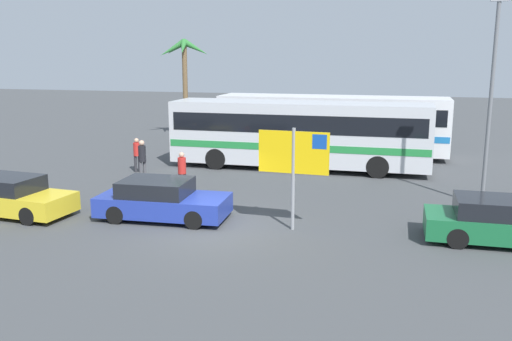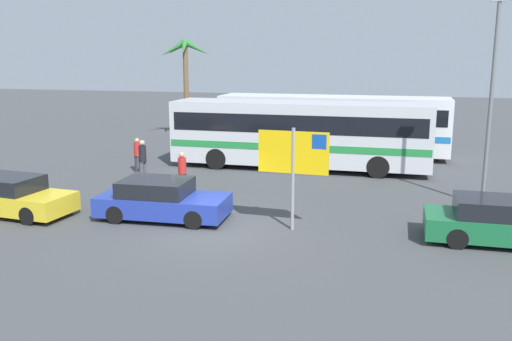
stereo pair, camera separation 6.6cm
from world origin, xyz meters
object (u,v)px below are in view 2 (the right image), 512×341
Objects in this scene: pedestrian_crossing_lot at (137,152)px; car_yellow at (12,196)px; car_green at (505,222)px; pedestrian_near_sign at (182,169)px; car_blue at (161,200)px; bus_rear_coach at (332,122)px; pedestrian_by_bus at (143,157)px; ferry_sign at (295,157)px; bus_front_coach at (299,131)px.

car_yellow is at bearing -40.46° from pedestrian_crossing_lot.
car_green is at bearing 8.97° from car_yellow.
car_yellow is at bearing 102.58° from pedestrian_near_sign.
car_green is 10.61m from car_blue.
bus_rear_coach is 6.79× the size of pedestrian_by_bus.
pedestrian_crossing_lot is at bearing 145.39° from ferry_sign.
bus_front_coach is 9.87m from car_blue.
pedestrian_near_sign is at bearing -120.31° from bus_front_coach.
pedestrian_near_sign reaches higher than car_blue.
ferry_sign is (1.59, -9.42, 0.54)m from bus_front_coach.
car_green is (15.73, 1.11, 0.00)m from car_yellow.
bus_rear_coach reaches higher than car_yellow.
ferry_sign is 9.79m from car_yellow.
bus_front_coach and bus_rear_coach have the same top height.
ferry_sign is 2.01× the size of pedestrian_crossing_lot.
ferry_sign is at bearing -80.43° from bus_front_coach.
ferry_sign is at bearing 19.07° from pedestrian_crossing_lot.
car_green is at bearing 33.28° from pedestrian_crossing_lot.
car_green is 11.66m from pedestrian_near_sign.
pedestrian_by_bus is (-13.70, 4.66, 0.43)m from car_green.
pedestrian_near_sign is at bearing 164.05° from car_green.
ferry_sign is 4.79m from car_blue.
bus_rear_coach is 11.10m from pedestrian_near_sign.
ferry_sign reaches higher than bus_front_coach.
ferry_sign is at bearing -175.21° from pedestrian_by_bus.
ferry_sign is at bearing 9.79° from car_yellow.
pedestrian_near_sign is (-11.23, 3.10, 0.34)m from car_green.
pedestrian_crossing_lot is at bearing 87.92° from car_yellow.
bus_rear_coach reaches higher than pedestrian_by_bus.
car_blue is 2.74× the size of pedestrian_crossing_lot.
bus_rear_coach is at bearing -54.90° from pedestrian_near_sign.
bus_front_coach is 3.80× the size of ferry_sign.
bus_rear_coach is 11.07m from pedestrian_by_bus.
car_green is 2.57× the size of pedestrian_by_bus.
bus_front_coach is at bearing -105.30° from pedestrian_by_bus.
car_yellow and car_blue have the same top height.
ferry_sign is 0.73× the size of car_blue.
ferry_sign is at bearing -177.80° from car_green.
car_blue is (-4.48, 0.05, -1.69)m from ferry_sign.
car_blue is at bearing -179.24° from car_green.
ferry_sign is 0.70× the size of car_green.
bus_front_coach is 9.57m from ferry_sign.
ferry_sign is 6.28m from pedestrian_near_sign.
pedestrian_near_sign is (2.46, -1.56, -0.09)m from pedestrian_by_bus.
bus_rear_coach is at bearing 116.30° from car_green.
bus_rear_coach is 13.50m from ferry_sign.
ferry_sign reaches higher than car_yellow.
car_blue is 2.43× the size of pedestrian_by_bus.
bus_rear_coach is 2.79× the size of car_blue.
pedestrian_by_bus reaches higher than pedestrian_near_sign.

